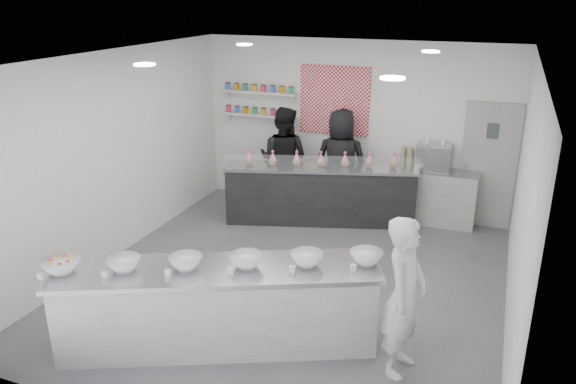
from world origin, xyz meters
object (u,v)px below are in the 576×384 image
at_px(back_bar, 320,195).
at_px(espresso_machine, 434,157).
at_px(staff_right, 341,163).
at_px(woman_prep, 404,297).
at_px(prep_counter, 218,307).
at_px(staff_left, 283,159).
at_px(espresso_ledge, 437,197).

relative_size(back_bar, espresso_machine, 5.77).
height_order(espresso_machine, staff_right, staff_right).
xyz_separation_m(back_bar, woman_prep, (2.03, -3.48, 0.36)).
bearing_deg(prep_counter, back_bar, 66.18).
bearing_deg(woman_prep, staff_left, 44.40).
distance_m(back_bar, espresso_ledge, 1.97).
distance_m(espresso_machine, woman_prep, 4.14).
height_order(back_bar, staff_left, staff_left).
bearing_deg(woman_prep, espresso_machine, 11.78).
relative_size(espresso_machine, woman_prep, 0.32).
distance_m(woman_prep, staff_right, 4.34).
height_order(espresso_ledge, woman_prep, woman_prep).
distance_m(espresso_ledge, woman_prep, 4.14).
xyz_separation_m(prep_counter, woman_prep, (1.96, 0.30, 0.38)).
bearing_deg(espresso_ledge, prep_counter, -112.05).
bearing_deg(woman_prep, staff_right, 32.61).
relative_size(espresso_ledge, woman_prep, 0.75).
distance_m(prep_counter, staff_left, 4.24).
xyz_separation_m(prep_counter, staff_left, (-0.87, 4.13, 0.46)).
bearing_deg(espresso_ledge, staff_left, -173.64).
bearing_deg(back_bar, espresso_ledge, 1.80).
relative_size(prep_counter, back_bar, 1.10).
height_order(espresso_machine, staff_left, staff_left).
xyz_separation_m(prep_counter, espresso_machine, (1.68, 4.43, 0.69)).
distance_m(espresso_machine, staff_right, 1.56).
bearing_deg(staff_right, espresso_ledge, 177.41).
distance_m(prep_counter, espresso_ledge, 4.78).
distance_m(espresso_ledge, espresso_machine, 0.70).
height_order(prep_counter, staff_left, staff_left).
xyz_separation_m(woman_prep, staff_right, (-1.82, 3.94, 0.09)).
xyz_separation_m(espresso_machine, staff_left, (-2.55, -0.30, -0.23)).
relative_size(espresso_machine, staff_left, 0.30).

